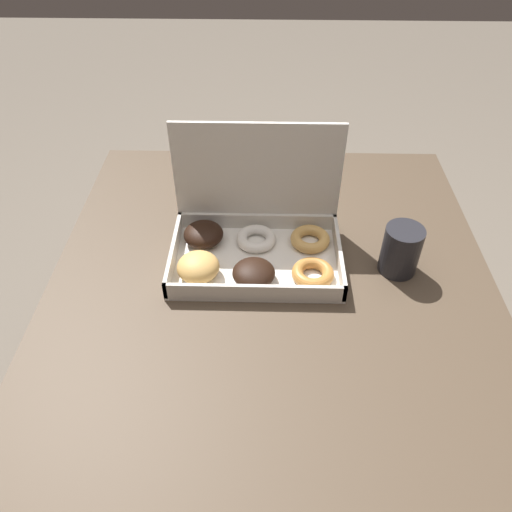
# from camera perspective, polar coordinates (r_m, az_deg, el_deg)

# --- Properties ---
(ground_plane) EXTENTS (8.00, 8.00, 0.00)m
(ground_plane) POSITION_cam_1_polar(r_m,az_deg,el_deg) (1.63, 1.24, -20.55)
(ground_plane) COLOR #6B6054
(dining_table) EXTENTS (0.92, 1.00, 0.72)m
(dining_table) POSITION_cam_1_polar(r_m,az_deg,el_deg) (1.11, 1.71, -6.00)
(dining_table) COLOR #4C3D2D
(dining_table) RESTS_ON ground_plane
(donut_box) EXTENTS (0.36, 0.24, 0.27)m
(donut_box) POSITION_cam_1_polar(r_m,az_deg,el_deg) (1.06, -0.71, 2.04)
(donut_box) COLOR silver
(donut_box) RESTS_ON dining_table
(coffee_mug) EXTENTS (0.08, 0.08, 0.11)m
(coffee_mug) POSITION_cam_1_polar(r_m,az_deg,el_deg) (1.06, 16.24, 0.74)
(coffee_mug) COLOR #232328
(coffee_mug) RESTS_ON dining_table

